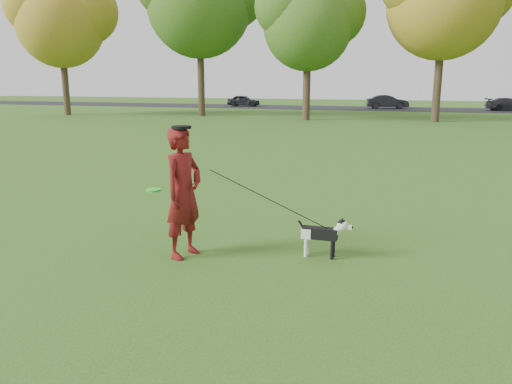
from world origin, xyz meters
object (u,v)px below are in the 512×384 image
(car_left, at_px, (244,101))
(car_mid, at_px, (387,102))
(man, at_px, (183,193))
(dog, at_px, (324,233))
(car_right, at_px, (509,104))

(car_left, xyz_separation_m, car_mid, (13.61, 0.00, 0.06))
(man, distance_m, dog, 2.17)
(car_left, bearing_deg, man, -163.42)
(man, bearing_deg, car_mid, 12.92)
(man, height_order, dog, man)
(car_left, distance_m, car_right, 23.52)
(dog, xyz_separation_m, car_left, (-14.52, 39.78, 0.18))
(man, xyz_separation_m, dog, (2.02, 0.54, -0.59))
(man, xyz_separation_m, car_right, (11.01, 40.32, -0.43))
(dog, distance_m, car_right, 40.79)
(car_right, bearing_deg, dog, 155.66)
(car_left, bearing_deg, dog, -160.60)
(car_mid, bearing_deg, man, 167.27)
(man, bearing_deg, car_right, -0.78)
(man, height_order, car_right, man)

